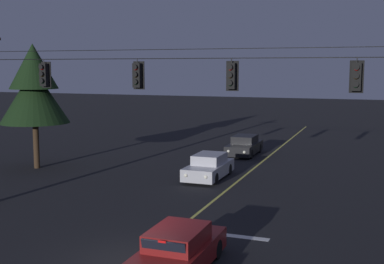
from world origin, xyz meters
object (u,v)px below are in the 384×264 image
(car_waiting_near_lane, at_px, (179,250))
(car_oncoming_lead, at_px, (209,167))
(traffic_light_left_inner, at_px, (137,75))
(car_oncoming_trailing, at_px, (244,146))
(tree_verge_near, at_px, (34,88))
(traffic_light_right_inner, at_px, (356,77))
(traffic_light_centre, at_px, (231,76))
(traffic_light_leftmost, at_px, (44,75))

(car_waiting_near_lane, xyz_separation_m, car_oncoming_lead, (-3.28, 12.84, -0.00))
(car_waiting_near_lane, bearing_deg, traffic_light_left_inner, 128.87)
(car_waiting_near_lane, height_order, car_oncoming_trailing, same)
(car_waiting_near_lane, height_order, tree_verge_near, tree_verge_near)
(traffic_light_right_inner, height_order, tree_verge_near, tree_verge_near)
(car_waiting_near_lane, relative_size, car_oncoming_trailing, 0.98)
(traffic_light_centre, distance_m, traffic_light_right_inner, 4.44)
(traffic_light_leftmost, bearing_deg, car_oncoming_lead, 61.43)
(traffic_light_right_inner, bearing_deg, car_oncoming_trailing, 115.96)
(traffic_light_centre, relative_size, traffic_light_right_inner, 1.00)
(traffic_light_leftmost, height_order, traffic_light_right_inner, same)
(traffic_light_left_inner, bearing_deg, traffic_light_right_inner, 0.00)
(car_oncoming_lead, bearing_deg, traffic_light_right_inner, -46.37)
(traffic_light_right_inner, distance_m, car_oncoming_trailing, 19.42)
(traffic_light_left_inner, xyz_separation_m, traffic_light_centre, (3.89, 0.00, 0.00))
(traffic_light_leftmost, distance_m, traffic_light_centre, 8.32)
(traffic_light_left_inner, bearing_deg, tree_verge_near, 144.88)
(traffic_light_leftmost, relative_size, traffic_light_right_inner, 1.00)
(car_oncoming_trailing, bearing_deg, traffic_light_right_inner, -64.04)
(traffic_light_right_inner, bearing_deg, traffic_light_centre, 180.00)
(traffic_light_left_inner, relative_size, traffic_light_centre, 1.00)
(car_oncoming_lead, bearing_deg, car_oncoming_trailing, 90.41)
(tree_verge_near, bearing_deg, car_oncoming_lead, 4.73)
(traffic_light_centre, bearing_deg, tree_verge_near, 152.65)
(traffic_light_leftmost, xyz_separation_m, car_waiting_near_lane, (7.92, -4.32, -5.30))
(traffic_light_leftmost, xyz_separation_m, car_oncoming_lead, (4.64, 8.52, -5.30))
(traffic_light_centre, bearing_deg, traffic_light_left_inner, 180.00)
(traffic_light_leftmost, xyz_separation_m, traffic_light_centre, (8.32, 0.00, 0.00))
(car_oncoming_lead, xyz_separation_m, tree_verge_near, (-11.02, -0.91, 4.37))
(traffic_light_left_inner, xyz_separation_m, car_waiting_near_lane, (3.48, -4.32, -5.30))
(traffic_light_left_inner, height_order, traffic_light_centre, same)
(traffic_light_left_inner, height_order, car_oncoming_lead, traffic_light_left_inner)
(traffic_light_leftmost, xyz_separation_m, traffic_light_right_inner, (12.76, 0.00, 0.00))
(car_waiting_near_lane, xyz_separation_m, tree_verge_near, (-14.30, 11.93, 4.37))
(traffic_light_left_inner, relative_size, tree_verge_near, 0.16)
(car_waiting_near_lane, bearing_deg, traffic_light_leftmost, 151.37)
(car_oncoming_lead, bearing_deg, tree_verge_near, -175.27)
(traffic_light_left_inner, height_order, car_oncoming_trailing, traffic_light_left_inner)
(traffic_light_centre, height_order, tree_verge_near, tree_verge_near)
(traffic_light_centre, bearing_deg, traffic_light_right_inner, 0.00)
(traffic_light_leftmost, distance_m, traffic_light_left_inner, 4.43)
(traffic_light_centre, relative_size, car_oncoming_trailing, 0.28)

